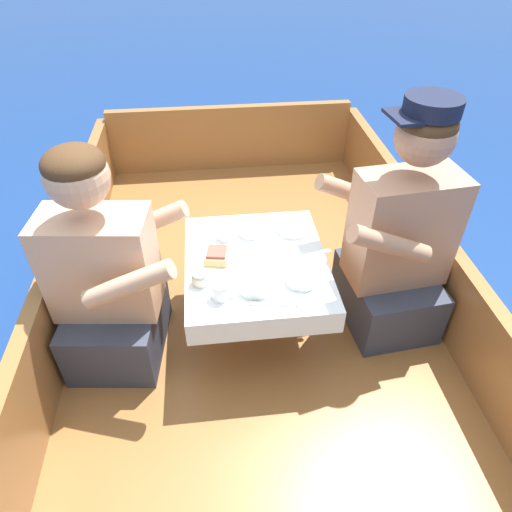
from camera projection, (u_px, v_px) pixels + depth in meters
ground_plane at (257, 374)px, 2.27m from camera, size 60.00×60.00×0.00m
boat_deck at (257, 354)px, 2.17m from camera, size 1.76×3.26×0.31m
gunwale_port at (53, 319)px, 1.88m from camera, size 0.06×3.26×0.38m
gunwale_starboard at (447, 287)px, 2.03m from camera, size 0.06×3.26×0.38m
bow_coaming at (231, 137)px, 3.17m from camera, size 1.64×0.06×0.44m
cockpit_table at (256, 268)px, 1.90m from camera, size 0.58×0.67×0.39m
person_port at (107, 280)px, 1.77m from camera, size 0.56×0.49×0.95m
person_starboard at (398, 244)px, 1.89m from camera, size 0.55×0.48×1.04m
plate_sandwich at (217, 261)px, 1.86m from camera, size 0.19×0.19×0.01m
plate_bread at (272, 251)px, 1.91m from camera, size 0.17×0.17×0.01m
sandwich at (217, 256)px, 1.84m from camera, size 0.10×0.11×0.05m
bowl_port_near at (256, 285)px, 1.72m from camera, size 0.13×0.13×0.04m
bowl_starboard_near at (293, 227)px, 2.01m from camera, size 0.13×0.13×0.04m
bowl_center_far at (252, 229)px, 2.00m from camera, size 0.11×0.11×0.04m
bowl_port_far at (302, 278)px, 1.75m from camera, size 0.12×0.12×0.04m
coffee_cup_port at (226, 232)px, 1.96m from camera, size 0.09×0.06×0.06m
coffee_cup_starboard at (220, 290)px, 1.68m from camera, size 0.10×0.07×0.07m
tin_can at (200, 278)px, 1.74m from camera, size 0.07×0.07×0.05m
utensil_spoon_starboard at (265, 304)px, 1.67m from camera, size 0.17×0.05×0.01m
utensil_knife_port at (286, 297)px, 1.70m from camera, size 0.11×0.14×0.00m
utensil_spoon_port at (319, 254)px, 1.89m from camera, size 0.16×0.08×0.01m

